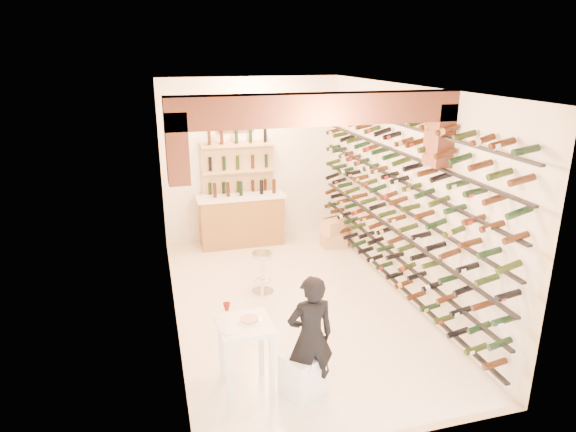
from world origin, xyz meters
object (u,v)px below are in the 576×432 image
Objects in this scene: wine_rack at (391,198)px; person at (310,337)px; crate_lower at (334,240)px; back_counter at (241,218)px; chrome_barstool at (262,270)px; tasting_table at (245,335)px; white_stool at (302,375)px.

wine_rack is 3.95× the size of person.
crate_lower is (-0.13, 2.03, -1.41)m from wine_rack.
back_counter is 1.18× the size of person.
wine_rack is at bearing -55.34° from back_counter.
back_counter is at bearing 88.15° from chrome_barstool.
person is (-0.11, -4.76, 0.19)m from back_counter.
person is (0.67, -0.27, 0.03)m from tasting_table.
back_counter is 1.85m from crate_lower.
crate_lower is (1.81, 4.14, -0.58)m from person.
tasting_table is 1.52× the size of chrome_barstool.
white_stool is 0.49m from person.
white_stool is at bearing -92.33° from back_counter.
tasting_table is (-2.61, -1.84, -0.85)m from wine_rack.
chrome_barstool is at bearing -91.85° from back_counter.
wine_rack is 2.47m from crate_lower.
back_counter reaches higher than white_stool.
crate_lower is (1.89, 4.11, -0.10)m from white_stool.
chrome_barstool is (0.12, 2.55, 0.15)m from white_stool.
person is at bearing -23.64° from white_stool.
wine_rack is 3.38m from back_counter.
white_stool is at bearing -92.74° from chrome_barstool.
wine_rack is at bearing -134.36° from person.
tasting_table reaches higher than chrome_barstool.
wine_rack is 2.27m from chrome_barstool.
wine_rack reaches higher than crate_lower.
white_stool is (0.59, -0.24, -0.45)m from tasting_table.
chrome_barstool is (-0.07, -2.18, -0.14)m from back_counter.
crate_lower is at bearing 41.36° from chrome_barstool.
white_stool is 2.56m from chrome_barstool.
wine_rack is at bearing -13.85° from chrome_barstool.
tasting_table is at bearing 157.93° from white_stool.
back_counter is 2.19m from chrome_barstool.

